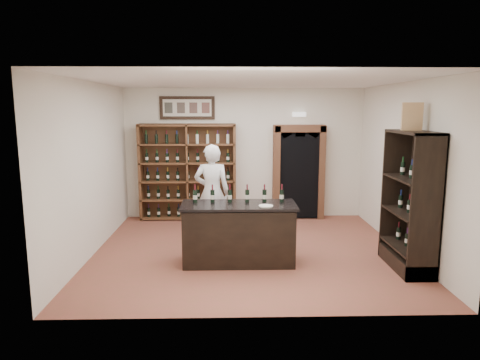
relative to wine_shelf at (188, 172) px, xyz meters
name	(u,v)px	position (x,y,z in m)	size (l,w,h in m)	color
floor	(249,251)	(1.30, -2.33, -1.10)	(5.50, 5.50, 0.00)	brown
ceiling	(250,81)	(1.30, -2.33, 1.90)	(5.50, 5.50, 0.00)	white
wall_back	(244,154)	(1.30, 0.17, 0.40)	(5.50, 0.04, 3.00)	silver
wall_left	(91,169)	(-1.45, -2.33, 0.40)	(0.04, 5.00, 3.00)	silver
wall_right	(405,168)	(4.05, -2.33, 0.40)	(0.04, 5.00, 3.00)	silver
wine_shelf	(188,172)	(0.00, 0.00, 0.00)	(2.20, 0.38, 2.20)	brown
framed_picture	(187,108)	(0.00, 0.14, 1.45)	(1.25, 0.04, 0.52)	black
arched_doorway	(298,170)	(2.55, 0.00, 0.04)	(1.17, 0.35, 2.17)	black
emergency_light	(299,115)	(2.55, 0.09, 1.30)	(0.30, 0.10, 0.10)	white
tasting_counter	(239,234)	(1.10, -2.93, -0.61)	(1.88, 0.78, 1.00)	black
counter_bottle_0	(195,196)	(0.38, -2.79, 0.01)	(0.07, 0.07, 0.30)	black
counter_bottle_1	(212,196)	(0.67, -2.79, 0.01)	(0.07, 0.07, 0.30)	black
counter_bottle_2	(230,196)	(0.96, -2.79, 0.01)	(0.07, 0.07, 0.30)	black
counter_bottle_3	(247,196)	(1.24, -2.79, 0.01)	(0.07, 0.07, 0.30)	black
counter_bottle_4	(264,196)	(1.53, -2.79, 0.01)	(0.07, 0.07, 0.30)	black
counter_bottle_5	(282,196)	(1.82, -2.79, 0.01)	(0.07, 0.07, 0.30)	black
side_cabinet	(410,222)	(3.82, -3.23, -0.35)	(0.48, 1.20, 2.20)	black
shopkeeper	(212,193)	(0.61, -1.65, -0.16)	(0.68, 0.45, 1.87)	white
plate	(266,206)	(1.53, -3.13, -0.09)	(0.23, 0.23, 0.02)	beige
wine_crate	(412,116)	(3.81, -3.07, 1.32)	(0.31, 0.13, 0.43)	tan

